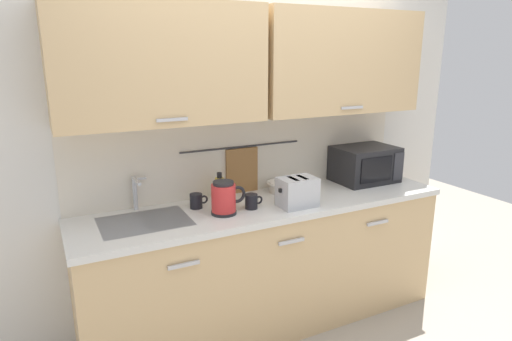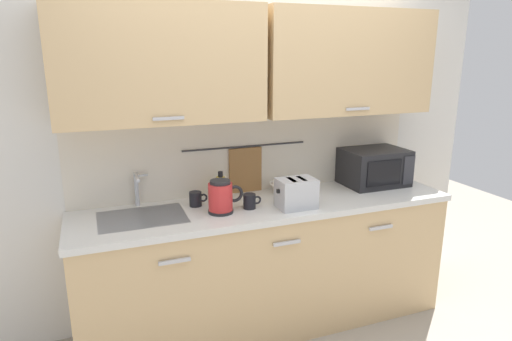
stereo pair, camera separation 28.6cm
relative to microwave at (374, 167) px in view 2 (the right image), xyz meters
The scene contains 10 objects.
counter_unit 1.09m from the microwave, behind, with size 2.53×0.64×0.90m.
back_wall_assembly 1.04m from the microwave, behind, with size 3.70×0.41×2.50m.
sink_faucet 1.72m from the microwave, behind, with size 0.09×0.17×0.22m.
microwave is the anchor object (origin of this frame).
electric_kettle 1.26m from the microwave, behind, with size 0.23×0.16×0.21m.
dish_soap_bottle 1.18m from the microwave, behind, with size 0.06×0.06×0.20m.
mug_near_sink 1.37m from the microwave, behind, with size 0.12×0.08×0.09m.
mixing_bowl 0.72m from the microwave, behind, with size 0.21×0.21×0.08m.
toaster 0.82m from the microwave, 161.41° to the right, with size 0.26×0.17×0.19m.
mug_by_kettle 1.07m from the microwave, behind, with size 0.12×0.08×0.09m.
Camera 2 is at (-1.06, -2.26, 1.86)m, focal length 30.83 mm.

